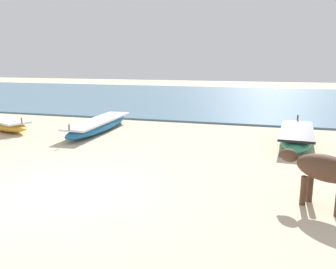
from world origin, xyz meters
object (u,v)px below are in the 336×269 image
at_px(fishing_boat_4, 1,123).
at_px(cow_adult_dark, 323,170).
at_px(fishing_boat_1, 296,136).
at_px(fishing_boat_2, 99,125).

xyz_separation_m(fishing_boat_4, cow_adult_dark, (10.87, -4.31, 0.47)).
bearing_deg(cow_adult_dark, fishing_boat_4, 11.84).
distance_m(fishing_boat_1, fishing_boat_4, 10.78).
bearing_deg(fishing_boat_4, fishing_boat_2, 34.35).
distance_m(fishing_boat_1, fishing_boat_2, 6.95).
xyz_separation_m(fishing_boat_2, fishing_boat_4, (-3.80, -0.74, -0.01)).
bearing_deg(fishing_boat_1, fishing_boat_4, 97.70).
bearing_deg(cow_adult_dark, fishing_boat_1, -55.17).
bearing_deg(fishing_boat_1, cow_adult_dark, -174.71).
xyz_separation_m(fishing_boat_1, cow_adult_dark, (0.12, -5.02, 0.45)).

